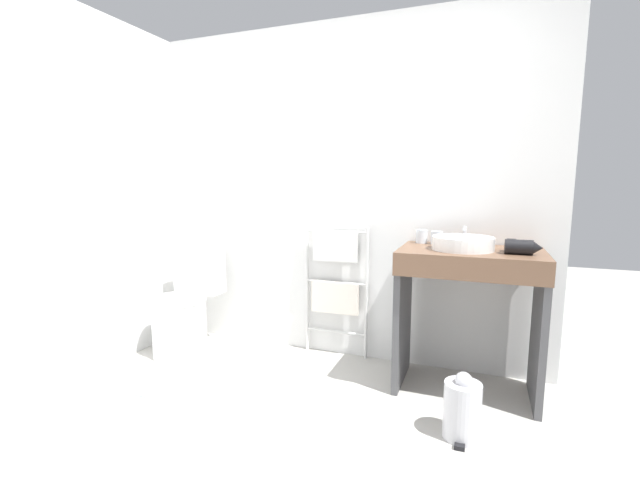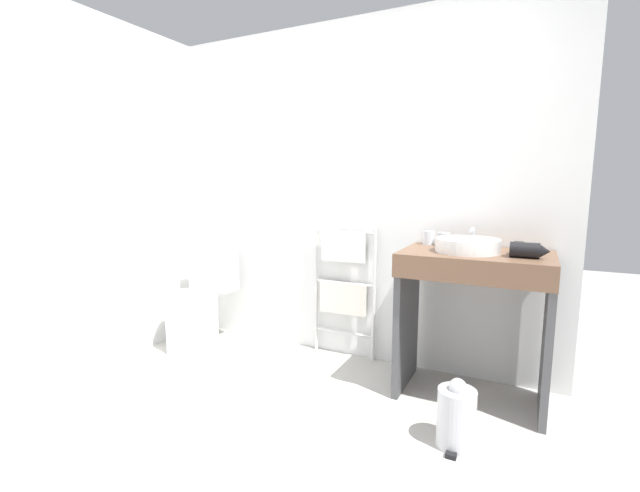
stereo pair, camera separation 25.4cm
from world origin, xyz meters
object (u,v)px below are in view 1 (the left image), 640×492
cup_near_wall (422,236)px  cup_near_edge (437,238)px  sink_basin (463,243)px  trash_bin (462,409)px  towel_radiator (335,277)px  toilet (185,311)px  hair_dryer (520,247)px

cup_near_wall → cup_near_edge: 0.10m
sink_basin → trash_bin: bearing=-83.8°
sink_basin → trash_bin: (0.06, -0.52, -0.78)m
towel_radiator → cup_near_wall: (0.62, -0.04, 0.34)m
towel_radiator → sink_basin: 0.99m
cup_near_wall → sink_basin: bearing=-37.5°
sink_basin → trash_bin: sink_basin is taller
toilet → hair_dryer: hair_dryer is taller
toilet → hair_dryer: 2.39m
toilet → trash_bin: 2.10m
cup_near_edge → trash_bin: bearing=-72.2°
toilet → cup_near_wall: 1.86m
towel_radiator → trash_bin: towel_radiator is taller
cup_near_wall → trash_bin: bearing=-65.8°
sink_basin → cup_near_wall: 0.34m
sink_basin → hair_dryer: hair_dryer is taller
trash_bin → towel_radiator: bearing=140.9°
towel_radiator → trash_bin: 1.31m
towel_radiator → hair_dryer: (1.21, -0.30, 0.33)m
sink_basin → trash_bin: 0.94m
cup_near_wall → trash_bin: size_ratio=0.25×
towel_radiator → cup_near_wall: 0.71m
towel_radiator → cup_near_edge: bearing=-5.2°
hair_dryer → cup_near_edge: bearing=154.0°
hair_dryer → trash_bin: size_ratio=0.55×
towel_radiator → toilet: bearing=-162.7°
cup_near_wall → hair_dryer: bearing=-23.8°
sink_basin → hair_dryer: size_ratio=1.85×
cup_near_edge → sink_basin: bearing=-47.5°
towel_radiator → hair_dryer: bearing=-14.0°
toilet → cup_near_edge: (1.82, 0.28, 0.62)m
cup_near_wall → cup_near_edge: bearing=-12.6°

